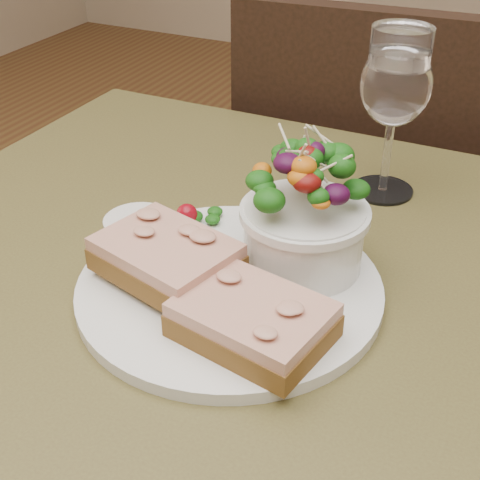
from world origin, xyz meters
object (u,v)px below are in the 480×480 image
at_px(salad_bowl, 305,210).
at_px(dinner_plate, 230,288).
at_px(sandwich_back, 166,257).
at_px(sandwich_front, 253,320).
at_px(ramekin, 139,233).
at_px(chair_far, 365,297).
at_px(wine_glass, 395,89).
at_px(cafe_table, 226,374).

bearing_deg(salad_bowl, dinner_plate, -130.92).
bearing_deg(salad_bowl, sandwich_back, -143.40).
height_order(sandwich_back, salad_bowl, salad_bowl).
relative_size(sandwich_front, ramekin, 2.20).
relative_size(dinner_plate, ramekin, 4.62).
distance_m(chair_far, sandwich_back, 0.82).
relative_size(ramekin, wine_glass, 0.34).
distance_m(dinner_plate, sandwich_front, 0.08).
xyz_separation_m(dinner_plate, sandwich_front, (0.05, -0.06, 0.02)).
bearing_deg(sandwich_back, chair_far, 101.69).
distance_m(ramekin, wine_glass, 0.31).
distance_m(dinner_plate, ramekin, 0.11).
xyz_separation_m(sandwich_front, wine_glass, (0.02, 0.31, 0.10)).
bearing_deg(cafe_table, dinner_plate, 24.75).
distance_m(sandwich_front, ramekin, 0.16).
bearing_deg(dinner_plate, chair_far, 91.57).
height_order(dinner_plate, ramekin, ramekin).
bearing_deg(sandwich_back, cafe_table, 34.64).
bearing_deg(dinner_plate, wine_glass, 73.70).
distance_m(cafe_table, sandwich_back, 0.15).
height_order(chair_far, sandwich_front, chair_far).
bearing_deg(ramekin, chair_far, 82.42).
bearing_deg(chair_far, salad_bowl, 92.86).
relative_size(chair_far, sandwich_back, 6.53).
bearing_deg(chair_far, dinner_plate, 87.99).
xyz_separation_m(chair_far, sandwich_back, (-0.04, -0.66, 0.49)).
distance_m(chair_far, sandwich_front, 0.85).
height_order(cafe_table, sandwich_back, sandwich_back).
bearing_deg(salad_bowl, sandwich_front, -89.45).
bearing_deg(ramekin, salad_bowl, 17.24).
relative_size(chair_far, dinner_plate, 3.24).
bearing_deg(chair_far, cafe_table, 87.61).
height_order(ramekin, salad_bowl, salad_bowl).
relative_size(sandwich_front, sandwich_back, 0.96).
relative_size(cafe_table, salad_bowl, 6.30).
bearing_deg(chair_far, ramekin, 78.84).
relative_size(sandwich_back, ramekin, 2.29).
distance_m(cafe_table, salad_bowl, 0.19).
height_order(salad_bowl, wine_glass, wine_glass).
height_order(dinner_plate, wine_glass, wine_glass).
bearing_deg(dinner_plate, cafe_table, -155.25).
distance_m(cafe_table, ramekin, 0.17).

